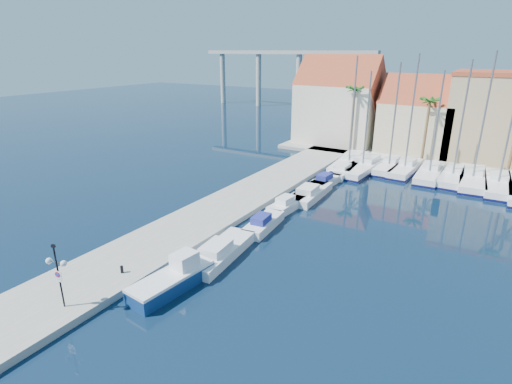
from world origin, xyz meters
TOP-DOWN VIEW (x-y plane):
  - ground at (0.00, 0.00)m, footprint 260.00×260.00m
  - quay_west at (-9.00, 13.50)m, footprint 6.00×77.00m
  - shore_north at (10.00, 48.00)m, footprint 54.00×16.00m
  - lamp_post at (-7.52, -3.26)m, footprint 1.34×0.61m
  - bollard at (-7.62, 1.06)m, footprint 0.20×0.20m
  - fishing_boat at (-3.98, 2.12)m, footprint 2.54×6.08m
  - motorboat_west_0 at (-3.78, 6.91)m, footprint 2.96×7.22m
  - motorboat_west_1 at (-3.66, 12.95)m, footprint 2.15×5.39m
  - motorboat_west_2 at (-3.98, 18.11)m, footprint 2.04×5.38m
  - motorboat_west_3 at (-3.45, 22.16)m, footprint 2.54×7.28m
  - motorboat_west_4 at (-3.62, 26.98)m, footprint 2.19×5.59m
  - motorboat_west_5 at (-3.34, 31.95)m, footprint 2.36×6.91m
  - motorboat_west_6 at (-3.02, 37.73)m, footprint 2.65×6.48m
  - sailboat_0 at (-3.80, 35.73)m, footprint 3.58×11.23m
  - sailboat_1 at (-1.71, 35.25)m, footprint 4.00×12.14m
  - sailboat_2 at (1.12, 36.63)m, footprint 2.35×8.35m
  - sailboat_3 at (3.07, 36.66)m, footprint 2.80×9.02m
  - sailboat_4 at (5.99, 36.18)m, footprint 2.74×9.52m
  - sailboat_5 at (8.54, 36.26)m, footprint 2.73×9.22m
  - sailboat_6 at (10.57, 36.38)m, footprint 3.60×10.74m
  - sailboat_7 at (13.14, 35.68)m, footprint 3.24×10.31m
  - building_0 at (-10.00, 47.00)m, footprint 12.30×9.00m
  - building_1 at (2.00, 47.00)m, footprint 10.30×8.00m
  - building_2 at (13.00, 48.00)m, footprint 14.20×10.20m
  - palm_0 at (-6.00, 42.00)m, footprint 2.60×2.60m
  - palm_1 at (4.00, 42.00)m, footprint 2.60×2.60m
  - viaduct at (-39.07, 82.00)m, footprint 48.00×2.20m

SIDE VIEW (x-z plane):
  - ground at x=0.00m, z-range 0.00..0.00m
  - quay_west at x=-9.00m, z-range 0.00..0.50m
  - shore_north at x=10.00m, z-range 0.00..0.50m
  - motorboat_west_3 at x=-3.45m, z-range -0.19..1.21m
  - motorboat_west_6 at x=-3.02m, z-range -0.19..1.21m
  - motorboat_west_0 at x=-3.78m, z-range -0.19..1.21m
  - motorboat_west_1 at x=-3.66m, z-range -0.19..1.21m
  - motorboat_west_2 at x=-3.98m, z-range -0.19..1.21m
  - motorboat_west_4 at x=-3.62m, z-range -0.19..1.21m
  - motorboat_west_5 at x=-3.34m, z-range -0.19..1.21m
  - sailboat_1 at x=-1.71m, z-range -5.56..6.68m
  - sailboat_0 at x=-3.80m, z-range -6.38..7.55m
  - sailboat_4 at x=5.99m, z-range -5.64..6.82m
  - sailboat_7 at x=13.14m, z-range -6.18..7.37m
  - sailboat_6 at x=10.57m, z-range -6.66..7.87m
  - sailboat_5 at x=8.54m, z-range -6.20..7.44m
  - sailboat_2 at x=1.12m, z-range -5.99..7.26m
  - sailboat_3 at x=3.07m, z-range -6.47..7.74m
  - fishing_boat at x=-3.98m, z-range -0.35..1.72m
  - bollard at x=-7.62m, z-range 0.50..1.00m
  - lamp_post at x=-7.52m, z-range 1.13..5.15m
  - building_1 at x=2.00m, z-range -0.20..10.80m
  - building_2 at x=13.00m, z-range 0.51..12.01m
  - building_0 at x=-10.00m, z-range -0.23..13.27m
  - palm_1 at x=4.00m, z-range 3.56..12.71m
  - palm_0 at x=-6.00m, z-range 4.00..14.15m
  - viaduct at x=-39.07m, z-range 3.02..17.47m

